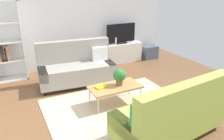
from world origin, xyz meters
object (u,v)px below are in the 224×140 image
object	(u,v)px
couch_green	(171,114)
table_book_0	(101,87)
potted_plant	(119,76)
bottle_0	(116,41)
coffee_table	(115,87)
tv_console	(120,53)
tv	(121,34)
vase_1	(109,42)
vase_0	(104,42)
storage_trunk	(149,52)
couch_beige	(77,67)

from	to	relation	value
couch_green	table_book_0	bearing A→B (deg)	105.58
potted_plant	bottle_0	bearing A→B (deg)	63.97
coffee_table	tv_console	size ratio (longest dim) A/B	0.79
couch_green	tv	bearing A→B (deg)	67.50
vase_1	bottle_0	distance (m)	0.22
table_book_0	tv_console	bearing A→B (deg)	53.02
coffee_table	tv	xyz separation A→B (m)	(1.46, 2.40, 0.56)
potted_plant	coffee_table	bearing A→B (deg)	-172.44
vase_0	couch_green	bearing A→B (deg)	-98.63
potted_plant	vase_0	bearing A→B (deg)	72.50
bottle_0	coffee_table	bearing A→B (deg)	-117.94
storage_trunk	table_book_0	world-z (taller)	table_book_0
storage_trunk	bottle_0	xyz separation A→B (m)	(-1.30, 0.06, 0.53)
tv	table_book_0	size ratio (longest dim) A/B	4.17
tv	bottle_0	world-z (taller)	tv
potted_plant	table_book_0	distance (m)	0.45
coffee_table	bottle_0	xyz separation A→B (m)	(1.26, 2.38, 0.36)
coffee_table	potted_plant	xyz separation A→B (m)	(0.11, 0.01, 0.24)
table_book_0	bottle_0	distance (m)	2.78
couch_green	tv	xyz separation A→B (m)	(1.17, 3.82, 0.51)
tv_console	potted_plant	world-z (taller)	potted_plant
couch_green	tv_console	xyz separation A→B (m)	(1.17, 3.84, -0.13)
couch_green	storage_trunk	distance (m)	4.38
tv	storage_trunk	distance (m)	1.32
tv	bottle_0	distance (m)	0.29
vase_0	bottle_0	bearing A→B (deg)	-13.30
potted_plant	table_book_0	world-z (taller)	potted_plant
storage_trunk	table_book_0	bearing A→B (deg)	-142.02
couch_beige	bottle_0	bearing A→B (deg)	-144.23
tv_console	potted_plant	size ratio (longest dim) A/B	3.84
tv	vase_1	xyz separation A→B (m)	(-0.39, 0.07, -0.25)
couch_beige	coffee_table	size ratio (longest dim) A/B	1.79
tv_console	vase_0	distance (m)	0.72
couch_green	vase_1	bearing A→B (deg)	73.18
couch_beige	tv_console	bearing A→B (deg)	-146.04
potted_plant	bottle_0	distance (m)	2.63
tv_console	bottle_0	world-z (taller)	bottle_0
potted_plant	table_book_0	bearing A→B (deg)	169.28
tv	vase_0	size ratio (longest dim) A/B	5.05
tv	storage_trunk	xyz separation A→B (m)	(1.10, -0.08, -0.73)
tv	bottle_0	xyz separation A→B (m)	(-0.20, -0.02, -0.20)
couch_beige	couch_green	bearing A→B (deg)	108.74
couch_beige	couch_green	distance (m)	2.92
vase_0	bottle_0	world-z (taller)	bottle_0
couch_green	vase_0	world-z (taller)	couch_green
couch_green	vase_1	distance (m)	3.97
potted_plant	bottle_0	size ratio (longest dim) A/B	1.67
couch_green	bottle_0	distance (m)	3.93
couch_green	bottle_0	bearing A→B (deg)	70.20
tv_console	vase_1	world-z (taller)	vase_1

